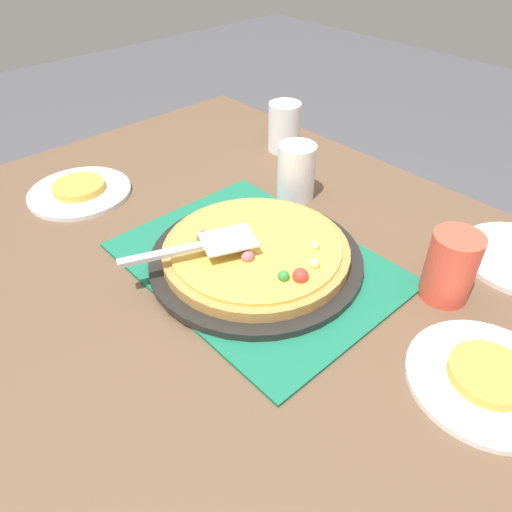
{
  "coord_description": "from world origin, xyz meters",
  "views": [
    {
      "loc": [
        0.5,
        -0.46,
        1.3
      ],
      "look_at": [
        0.0,
        0.0,
        0.77
      ],
      "focal_mm": 33.89,
      "sensor_mm": 36.0,
      "label": 1
    }
  ],
  "objects_px": {
    "cup_near": "(451,267)",
    "cup_corner": "(296,172)",
    "served_slice_left": "(490,374)",
    "served_slice_right": "(79,187)",
    "pizza_pan": "(256,259)",
    "pizza": "(256,250)",
    "plate_near_left": "(487,380)",
    "pizza_server": "(201,246)",
    "cup_far": "(284,127)",
    "plate_far_right": "(80,192)"
  },
  "relations": [
    {
      "from": "plate_near_left",
      "to": "plate_far_right",
      "type": "distance_m",
      "value": 0.87
    },
    {
      "from": "pizza",
      "to": "served_slice_left",
      "type": "distance_m",
      "value": 0.41
    },
    {
      "from": "served_slice_left",
      "to": "plate_near_left",
      "type": "bearing_deg",
      "value": -90.0
    },
    {
      "from": "served_slice_left",
      "to": "cup_corner",
      "type": "height_order",
      "value": "cup_corner"
    },
    {
      "from": "served_slice_left",
      "to": "cup_near",
      "type": "distance_m",
      "value": 0.18
    },
    {
      "from": "cup_near",
      "to": "pizza_server",
      "type": "xyz_separation_m",
      "value": [
        -0.31,
        -0.27,
        0.01
      ]
    },
    {
      "from": "served_slice_left",
      "to": "served_slice_right",
      "type": "height_order",
      "value": "same"
    },
    {
      "from": "pizza",
      "to": "cup_far",
      "type": "distance_m",
      "value": 0.47
    },
    {
      "from": "plate_far_right",
      "to": "served_slice_right",
      "type": "xyz_separation_m",
      "value": [
        0.0,
        0.0,
        0.01
      ]
    },
    {
      "from": "cup_corner",
      "to": "pizza_server",
      "type": "distance_m",
      "value": 0.32
    },
    {
      "from": "served_slice_right",
      "to": "pizza_pan",
      "type": "bearing_deg",
      "value": 15.18
    },
    {
      "from": "pizza_pan",
      "to": "plate_near_left",
      "type": "bearing_deg",
      "value": 8.6
    },
    {
      "from": "plate_near_left",
      "to": "cup_far",
      "type": "height_order",
      "value": "cup_far"
    },
    {
      "from": "cup_corner",
      "to": "pizza",
      "type": "bearing_deg",
      "value": -62.22
    },
    {
      "from": "pizza_pan",
      "to": "served_slice_left",
      "type": "bearing_deg",
      "value": 8.6
    },
    {
      "from": "plate_far_right",
      "to": "cup_near",
      "type": "bearing_deg",
      "value": 22.69
    },
    {
      "from": "pizza_pan",
      "to": "cup_corner",
      "type": "relative_size",
      "value": 3.17
    },
    {
      "from": "pizza",
      "to": "cup_corner",
      "type": "xyz_separation_m",
      "value": [
        -0.12,
        0.22,
        0.03
      ]
    },
    {
      "from": "plate_near_left",
      "to": "plate_far_right",
      "type": "bearing_deg",
      "value": -167.93
    },
    {
      "from": "pizza_pan",
      "to": "plate_near_left",
      "type": "distance_m",
      "value": 0.41
    },
    {
      "from": "plate_far_right",
      "to": "pizza_server",
      "type": "distance_m",
      "value": 0.41
    },
    {
      "from": "plate_far_right",
      "to": "served_slice_right",
      "type": "distance_m",
      "value": 0.01
    },
    {
      "from": "plate_far_right",
      "to": "pizza",
      "type": "bearing_deg",
      "value": 15.04
    },
    {
      "from": "cup_near",
      "to": "cup_corner",
      "type": "height_order",
      "value": "same"
    },
    {
      "from": "pizza",
      "to": "cup_near",
      "type": "distance_m",
      "value": 0.32
    },
    {
      "from": "pizza_server",
      "to": "cup_near",
      "type": "bearing_deg",
      "value": 41.25
    },
    {
      "from": "served_slice_right",
      "to": "pizza_server",
      "type": "xyz_separation_m",
      "value": [
        0.41,
        0.03,
        0.05
      ]
    },
    {
      "from": "pizza",
      "to": "pizza_server",
      "type": "distance_m",
      "value": 0.1
    },
    {
      "from": "pizza",
      "to": "served_slice_left",
      "type": "xyz_separation_m",
      "value": [
        0.4,
        0.06,
        -0.02
      ]
    },
    {
      "from": "cup_far",
      "to": "pizza_server",
      "type": "xyz_separation_m",
      "value": [
        0.26,
        -0.46,
        0.01
      ]
    },
    {
      "from": "cup_far",
      "to": "cup_corner",
      "type": "distance_m",
      "value": 0.23
    },
    {
      "from": "plate_near_left",
      "to": "served_slice_right",
      "type": "height_order",
      "value": "served_slice_right"
    },
    {
      "from": "cup_far",
      "to": "plate_near_left",
      "type": "bearing_deg",
      "value": -23.59
    },
    {
      "from": "served_slice_right",
      "to": "served_slice_left",
      "type": "bearing_deg",
      "value": 12.07
    },
    {
      "from": "pizza",
      "to": "plate_near_left",
      "type": "relative_size",
      "value": 1.5
    },
    {
      "from": "plate_far_right",
      "to": "pizza_server",
      "type": "xyz_separation_m",
      "value": [
        0.41,
        0.03,
        0.06
      ]
    },
    {
      "from": "cup_near",
      "to": "cup_corner",
      "type": "distance_m",
      "value": 0.39
    },
    {
      "from": "cup_near",
      "to": "pizza_server",
      "type": "bearing_deg",
      "value": -138.75
    },
    {
      "from": "plate_near_left",
      "to": "cup_near",
      "type": "height_order",
      "value": "cup_near"
    },
    {
      "from": "cup_far",
      "to": "cup_corner",
      "type": "xyz_separation_m",
      "value": [
        0.18,
        -0.15,
        0.0
      ]
    },
    {
      "from": "plate_far_right",
      "to": "served_slice_left",
      "type": "xyz_separation_m",
      "value": [
        0.85,
        0.18,
        0.01
      ]
    },
    {
      "from": "served_slice_right",
      "to": "cup_far",
      "type": "distance_m",
      "value": 0.51
    },
    {
      "from": "served_slice_right",
      "to": "cup_corner",
      "type": "relative_size",
      "value": 0.92
    },
    {
      "from": "pizza_pan",
      "to": "cup_far",
      "type": "height_order",
      "value": "cup_far"
    },
    {
      "from": "served_slice_right",
      "to": "cup_near",
      "type": "xyz_separation_m",
      "value": [
        0.71,
        0.3,
        0.04
      ]
    },
    {
      "from": "plate_near_left",
      "to": "plate_far_right",
      "type": "height_order",
      "value": "same"
    },
    {
      "from": "plate_far_right",
      "to": "cup_corner",
      "type": "distance_m",
      "value": 0.48
    },
    {
      "from": "cup_corner",
      "to": "cup_far",
      "type": "bearing_deg",
      "value": 141.12
    },
    {
      "from": "plate_far_right",
      "to": "served_slice_left",
      "type": "distance_m",
      "value": 0.87
    },
    {
      "from": "plate_near_left",
      "to": "cup_corner",
      "type": "height_order",
      "value": "cup_corner"
    }
  ]
}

